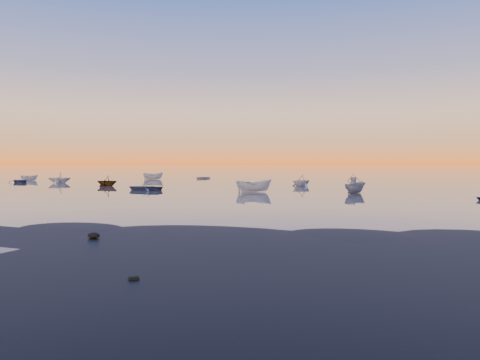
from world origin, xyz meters
The scene contains 5 objects.
ground centered at (0.00, 100.00, 0.00)m, with size 600.00×600.00×0.00m, color #6F655C.
mud_lobes centered at (0.00, -1.00, 0.01)m, with size 140.00×6.00×0.07m, color black, non-canonical shape.
moored_fleet centered at (0.00, 53.00, 0.00)m, with size 124.00×58.00×1.20m, color silver, non-canonical shape.
boat_near_left centered at (-46.15, 36.20, 0.00)m, with size 4.16×1.73×1.04m, color #354666.
boat_near_center centered at (-1.96, 29.50, 0.00)m, with size 4.18×1.77×1.45m, color silver.
Camera 1 is at (17.52, -21.40, 3.60)m, focal length 35.00 mm.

